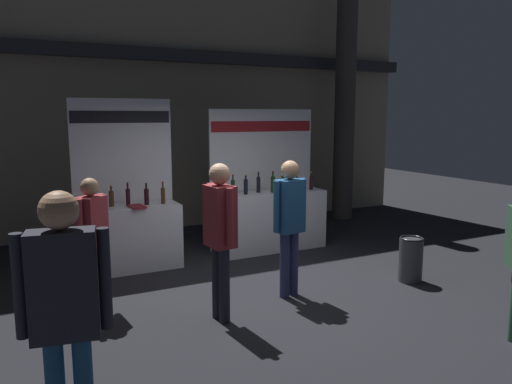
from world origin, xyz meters
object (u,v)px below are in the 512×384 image
exhibitor_booth_0 (130,228)px  visitor_6 (220,228)px  visitor_3 (65,305)px  visitor_1 (92,233)px  trash_bin (411,259)px  visitor_8 (290,217)px  exhibitor_booth_1 (270,214)px

exhibitor_booth_0 → visitor_6: size_ratio=1.43×
exhibitor_booth_0 → visitor_3: (-1.31, -4.09, 0.49)m
exhibitor_booth_0 → visitor_6: bearing=-78.6°
visitor_1 → visitor_6: 1.57m
trash_bin → visitor_1: bearing=166.8°
exhibitor_booth_0 → visitor_6: 2.48m
trash_bin → visitor_8: visitor_8 is taller
exhibitor_booth_0 → exhibitor_booth_1: bearing=0.4°
exhibitor_booth_1 → visitor_1: (-3.16, -1.43, 0.32)m
visitor_3 → exhibitor_booth_1: bearing=-121.9°
trash_bin → visitor_6: (-2.88, -0.01, 0.76)m
exhibitor_booth_0 → trash_bin: size_ratio=4.06×
exhibitor_booth_0 → trash_bin: bearing=-35.3°
trash_bin → visitor_6: 2.98m
exhibitor_booth_1 → trash_bin: bearing=-68.5°
exhibitor_booth_0 → visitor_1: bearing=-117.8°
visitor_8 → trash_bin: bearing=-20.0°
trash_bin → visitor_3: (-4.66, -1.71, 0.80)m
exhibitor_booth_0 → exhibitor_booth_1: 2.42m
visitor_3 → exhibitor_booth_0: bearing=-97.4°
trash_bin → visitor_6: bearing=-179.8°
visitor_1 → visitor_6: (1.22, -0.98, 0.14)m
exhibitor_booth_1 → visitor_8: 2.32m
exhibitor_booth_0 → visitor_3: 4.32m
exhibitor_booth_1 → visitor_6: exhibitor_booth_1 is taller
exhibitor_booth_1 → exhibitor_booth_0: bearing=-179.6°
visitor_6 → visitor_1: bearing=-134.2°
exhibitor_booth_1 → visitor_6: size_ratio=1.35×
visitor_3 → visitor_6: bearing=-126.1°
exhibitor_booth_1 → visitor_3: bearing=-132.2°
exhibitor_booth_1 → visitor_8: size_ratio=1.37×
exhibitor_booth_1 → visitor_8: bearing=-112.3°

